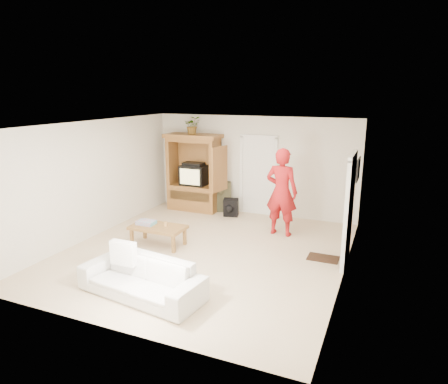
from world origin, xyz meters
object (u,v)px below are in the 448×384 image
object	(u,v)px
man	(282,192)
sofa	(141,278)
coffee_table	(158,228)
armoire	(195,178)

from	to	relation	value
man	sofa	bearing A→B (deg)	74.32
man	coffee_table	world-z (taller)	man
man	armoire	bearing A→B (deg)	-16.76
armoire	coffee_table	xyz separation A→B (m)	(0.49, -2.71, -0.53)
armoire	sofa	distance (m)	4.94
man	coffee_table	xyz separation A→B (m)	(-2.23, -1.69, -0.63)
sofa	coffee_table	size ratio (longest dim) A/B	1.80
armoire	man	xyz separation A→B (m)	(2.72, -1.03, 0.10)
man	coffee_table	bearing A→B (deg)	41.08
armoire	coffee_table	bearing A→B (deg)	-79.66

